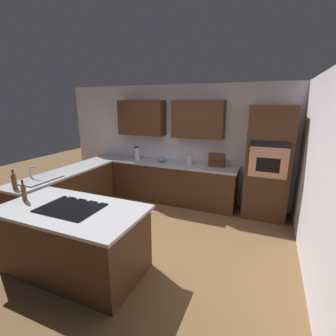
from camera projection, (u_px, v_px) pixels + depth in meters
ground_plane at (141, 239)px, 4.06m from camera, size 14.00×14.00×0.00m
wall_back at (179, 137)px, 5.52m from camera, size 6.00×0.44×2.60m
wall_left at (319, 176)px, 3.07m from camera, size 0.10×4.00×2.60m
lower_cabinets_back at (173, 183)px, 5.51m from camera, size 2.80×0.60×0.86m
countertop_back at (173, 164)px, 5.40m from camera, size 2.84×0.64×0.04m
lower_cabinets_side at (77, 190)px, 5.11m from camera, size 0.60×2.90×0.86m
countertop_side at (75, 169)px, 5.00m from camera, size 0.64×2.94×0.04m
island_base at (74, 241)px, 3.22m from camera, size 1.82×0.94×0.86m
island_top at (71, 210)px, 3.10m from camera, size 1.90×1.02×0.04m
wall_oven at (268, 164)px, 4.61m from camera, size 0.80×0.66×2.17m
sink_unit at (39, 179)px, 4.23m from camera, size 0.46×0.70×0.23m
cooktop at (71, 207)px, 3.10m from camera, size 0.76×0.56×0.03m
blender at (137, 154)px, 5.75m from camera, size 0.15×0.15×0.31m
mixing_bowl at (162, 159)px, 5.53m from camera, size 0.21×0.21×0.12m
spice_rack at (217, 160)px, 5.07m from camera, size 0.33×0.11×0.28m
kettle at (189, 160)px, 5.27m from camera, size 0.15×0.15×0.21m
dish_soap_bottle at (14, 181)px, 3.75m from camera, size 0.07×0.07×0.31m
oil_bottle at (24, 192)px, 3.30m from camera, size 0.06×0.06×0.30m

